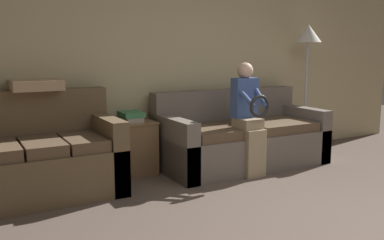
# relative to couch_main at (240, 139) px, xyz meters

# --- Properties ---
(wall_back) EXTENTS (7.30, 0.06, 2.55)m
(wall_back) POSITION_rel_couch_main_xyz_m (-0.45, 0.52, 0.96)
(wall_back) COLOR #C6B789
(wall_back) RESTS_ON ground_plane
(couch_main) EXTENTS (2.00, 0.92, 0.89)m
(couch_main) POSITION_rel_couch_main_xyz_m (0.00, 0.00, 0.00)
(couch_main) COLOR #70665B
(couch_main) RESTS_ON ground_plane
(couch_side) EXTENTS (1.45, 0.87, 0.99)m
(couch_side) POSITION_rel_couch_main_xyz_m (-2.31, 0.01, 0.03)
(couch_side) COLOR brown
(couch_side) RESTS_ON ground_plane
(child_left_seated) EXTENTS (0.29, 0.38, 1.24)m
(child_left_seated) POSITION_rel_couch_main_xyz_m (-0.16, -0.38, 0.37)
(child_left_seated) COLOR tan
(child_left_seated) RESTS_ON ground_plane
(side_shelf) EXTENTS (0.49, 0.43, 0.59)m
(side_shelf) POSITION_rel_couch_main_xyz_m (-1.29, 0.26, -0.01)
(side_shelf) COLOR brown
(side_shelf) RESTS_ON ground_plane
(book_stack) EXTENTS (0.23, 0.31, 0.11)m
(book_stack) POSITION_rel_couch_main_xyz_m (-1.29, 0.26, 0.33)
(book_stack) COLOR gray
(book_stack) RESTS_ON side_shelf
(floor_lamp) EXTENTS (0.35, 0.35, 1.71)m
(floor_lamp) POSITION_rel_couch_main_xyz_m (1.19, 0.16, 1.16)
(floor_lamp) COLOR #2D2B28
(floor_lamp) RESTS_ON ground_plane
(throw_pillow) EXTENTS (0.47, 0.47, 0.10)m
(throw_pillow) POSITION_rel_couch_main_xyz_m (-2.26, 0.30, 0.72)
(throw_pillow) COLOR tan
(throw_pillow) RESTS_ON couch_side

